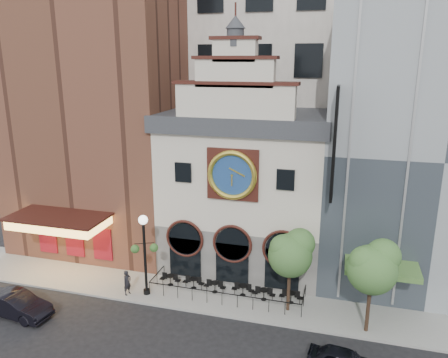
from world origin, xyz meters
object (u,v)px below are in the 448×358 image
object	(u,v)px
bistro_2	(215,286)
bistro_3	(243,289)
bistro_0	(170,279)
bistro_1	(194,282)
tree_right	(373,266)
lamppost	(144,246)
car_left	(16,305)
pedestrian	(127,283)
bistro_5	(291,297)
bistro_4	(264,294)
tree_left	(291,252)

from	to	relation	value
bistro_2	bistro_3	distance (m)	2.02
bistro_0	bistro_1	distance (m)	1.80
tree_right	bistro_3	bearing A→B (deg)	166.83
bistro_2	lamppost	size ratio (longest dim) A/B	0.27
car_left	lamppost	xyz separation A→B (m)	(7.03, 4.55, 2.99)
bistro_3	tree_right	xyz separation A→B (m)	(8.24, -1.93, 3.87)
tree_right	lamppost	bearing A→B (deg)	178.73
pedestrian	car_left	bearing A→B (deg)	142.62
bistro_5	bistro_2	bearing A→B (deg)	-179.39
lamppost	bistro_0	bearing A→B (deg)	29.69
bistro_2	bistro_4	bearing A→B (deg)	-0.77
bistro_3	pedestrian	distance (m)	8.11
bistro_3	bistro_4	xyz separation A→B (m)	(1.51, -0.16, 0.00)
bistro_0	bistro_1	world-z (taller)	same
bistro_0	bistro_1	xyz separation A→B (m)	(1.80, 0.03, 0.00)
bistro_5	lamppost	xyz separation A→B (m)	(-9.94, -1.54, 3.16)
bistro_0	lamppost	bearing A→B (deg)	-125.91
bistro_5	lamppost	bearing A→B (deg)	-171.18
car_left	pedestrian	world-z (taller)	pedestrian
bistro_1	bistro_3	xyz separation A→B (m)	(3.65, 0.00, 0.00)
bistro_1	lamppost	xyz separation A→B (m)	(-2.94, -1.60, 3.16)
bistro_1	bistro_3	bearing A→B (deg)	0.04
bistro_4	bistro_5	xyz separation A→B (m)	(1.84, 0.10, 0.00)
bistro_2	car_left	world-z (taller)	car_left
bistro_4	pedestrian	bearing A→B (deg)	-168.71
bistro_3	bistro_4	world-z (taller)	same
bistro_4	car_left	bearing A→B (deg)	-158.39
tree_left	tree_right	distance (m)	5.01
bistro_0	bistro_4	bearing A→B (deg)	-1.10
bistro_4	bistro_3	bearing A→B (deg)	173.84
bistro_2	lamppost	xyz separation A→B (m)	(-4.57, -1.48, 3.16)
bistro_3	car_left	world-z (taller)	car_left
pedestrian	tree_right	bearing A→B (deg)	-72.55
bistro_4	bistro_0	bearing A→B (deg)	178.90
bistro_5	tree_left	size ratio (longest dim) A/B	0.28
pedestrian	tree_left	bearing A→B (deg)	-67.28
bistro_1	bistro_5	world-z (taller)	same
bistro_5	pedestrian	bearing A→B (deg)	-170.01
bistro_1	bistro_0	bearing A→B (deg)	-179.14
lamppost	tree_right	distance (m)	14.84
tree_right	tree_left	bearing A→B (deg)	168.49
bistro_2	lamppost	world-z (taller)	lamppost
bistro_1	tree_right	bearing A→B (deg)	-9.20
bistro_0	bistro_2	world-z (taller)	same
bistro_2	lamppost	distance (m)	5.75
bistro_2	bistro_4	xyz separation A→B (m)	(3.53, -0.05, 0.00)
pedestrian	bistro_1	bearing A→B (deg)	-47.09
tree_left	bistro_3	bearing A→B (deg)	164.41
bistro_5	tree_left	distance (m)	3.78
car_left	tree_right	xyz separation A→B (m)	(21.85, 4.23, 3.69)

